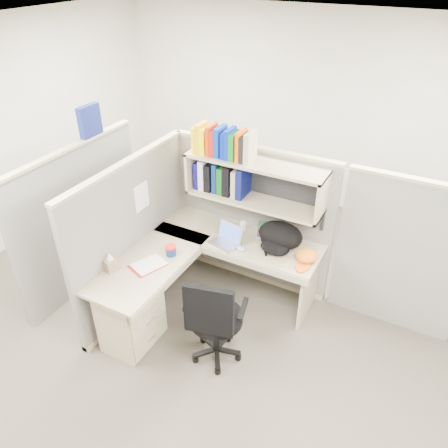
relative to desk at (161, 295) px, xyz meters
The scene contains 14 objects.
ground 0.66m from the desk, 35.01° to the left, with size 6.00×6.00×0.00m, color #39332C.
room_shell 1.28m from the desk, 35.01° to the left, with size 6.00×6.00×6.00m.
cubicle 0.88m from the desk, 86.86° to the left, with size 3.79×1.84×1.95m.
desk is the anchor object (origin of this frame).
laptop 0.86m from the desk, 63.89° to the left, with size 0.29×0.29×0.21m, color #BCBBC0, non-canonical shape.
backpack 1.28m from the desk, 45.66° to the left, with size 0.45×0.35×0.27m, color black, non-canonical shape.
orange_cap 1.46m from the desk, 35.11° to the left, with size 0.20×0.24×0.11m, color orange, non-canonical shape.
snack_canister 0.45m from the desk, 98.47° to the left, with size 0.11×0.11×0.11m.
tissue_box 0.59m from the desk, 157.08° to the right, with size 0.12×0.12×0.19m, color #927453, non-canonical shape.
mouse 0.91m from the desk, 51.60° to the left, with size 0.10×0.07×0.04m, color #93A6D1.
paper_cup 1.14m from the desk, 69.52° to the left, with size 0.07×0.07×0.09m, color white.
book_stack 1.26m from the desk, 59.79° to the left, with size 0.15×0.21×0.10m, color gray, non-canonical shape.
loose_paper 0.33m from the desk, 159.51° to the left, with size 0.22×0.30×0.00m, color silver, non-canonical shape.
task_chair 0.67m from the desk, ahead, with size 0.58×0.53×1.02m.
Camera 1 is at (1.63, -2.80, 3.29)m, focal length 35.00 mm.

